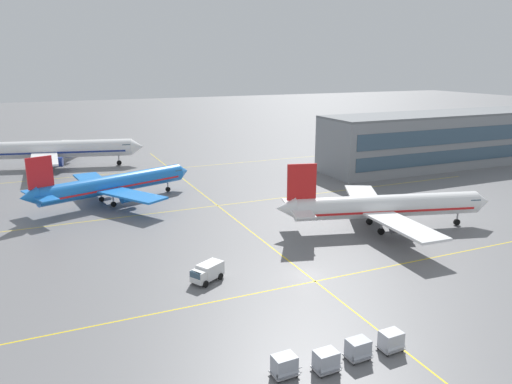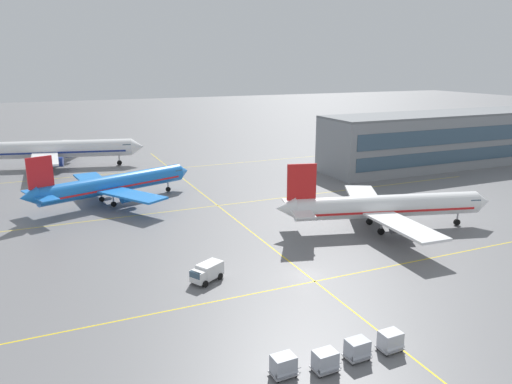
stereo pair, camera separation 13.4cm
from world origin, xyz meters
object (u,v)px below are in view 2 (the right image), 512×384
object	(u,v)px
airliner_third_row	(55,149)
airliner_second_row	(113,184)
baggage_cart_row_second	(325,361)
airliner_front_gate	(385,206)
baggage_cart_row_fourth	(391,341)
baggage_cart_row_middle	(357,349)
service_truck_red_van	(207,272)
baggage_cart_row_leftmost	(284,366)

from	to	relation	value
airliner_third_row	airliner_second_row	bearing A→B (deg)	-77.76
baggage_cart_row_second	airliner_second_row	bearing A→B (deg)	98.37
airliner_front_gate	baggage_cart_row_fourth	bearing A→B (deg)	-126.75
airliner_front_gate	airliner_second_row	xyz separation A→B (m)	(-35.93, 31.72, -0.16)
airliner_third_row	baggage_cart_row_middle	distance (m)	98.73
service_truck_red_van	baggage_cart_row_fourth	size ratio (longest dim) A/B	1.61
baggage_cart_row_fourth	baggage_cart_row_middle	bearing A→B (deg)	178.35
airliner_front_gate	baggage_cart_row_middle	xyz separation A→B (m)	(-23.76, -27.07, -2.64)
airliner_second_row	airliner_third_row	distance (m)	38.64
airliner_front_gate	airliner_second_row	size ratio (longest dim) A/B	1.06
airliner_second_row	baggage_cart_row_middle	bearing A→B (deg)	-78.30
airliner_front_gate	baggage_cart_row_middle	distance (m)	36.12
service_truck_red_van	baggage_cart_row_second	size ratio (longest dim) A/B	1.61
baggage_cart_row_leftmost	airliner_second_row	bearing A→B (deg)	95.14
baggage_cart_row_second	airliner_front_gate	bearing A→B (deg)	45.24
airliner_front_gate	baggage_cart_row_leftmost	xyz separation A→B (m)	(-30.69, -26.63, -2.64)
baggage_cart_row_second	baggage_cart_row_fourth	world-z (taller)	same
baggage_cart_row_leftmost	baggage_cart_row_second	size ratio (longest dim) A/B	1.00
airliner_second_row	service_truck_red_van	world-z (taller)	airliner_second_row
airliner_third_row	baggage_cart_row_leftmost	bearing A→B (deg)	-82.04
baggage_cart_row_fourth	baggage_cart_row_second	bearing A→B (deg)	-177.68
airliner_front_gate	baggage_cart_row_fourth	world-z (taller)	airliner_front_gate
baggage_cart_row_fourth	airliner_second_row	bearing A→B (deg)	104.87
airliner_front_gate	baggage_cart_row_fourth	distance (m)	34.02
service_truck_red_van	baggage_cart_row_middle	size ratio (longest dim) A/B	1.61
airliner_front_gate	airliner_second_row	bearing A→B (deg)	138.56
baggage_cart_row_leftmost	baggage_cart_row_middle	xyz separation A→B (m)	(6.93, -0.45, 0.00)
airliner_third_row	baggage_cart_row_second	size ratio (longest dim) A/B	14.80
baggage_cart_row_middle	baggage_cart_row_leftmost	bearing A→B (deg)	176.32
airliner_front_gate	baggage_cart_row_fourth	xyz separation A→B (m)	(-20.29, -27.17, -2.64)
service_truck_red_van	baggage_cart_row_leftmost	distance (m)	19.85
airliner_front_gate	baggage_cart_row_leftmost	bearing A→B (deg)	-139.06
airliner_third_row	baggage_cart_row_middle	world-z (taller)	airliner_third_row
service_truck_red_van	baggage_cart_row_leftmost	world-z (taller)	service_truck_red_van
baggage_cart_row_fourth	airliner_front_gate	bearing A→B (deg)	53.25
airliner_third_row	baggage_cart_row_fourth	world-z (taller)	airliner_third_row
airliner_second_row	baggage_cart_row_leftmost	bearing A→B (deg)	-84.86
baggage_cart_row_leftmost	airliner_front_gate	bearing A→B (deg)	40.94
airliner_second_row	baggage_cart_row_leftmost	distance (m)	58.64
service_truck_red_van	baggage_cart_row_fourth	distance (m)	22.93
service_truck_red_van	baggage_cart_row_second	world-z (taller)	service_truck_red_van
airliner_second_row	baggage_cart_row_fourth	distance (m)	60.99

